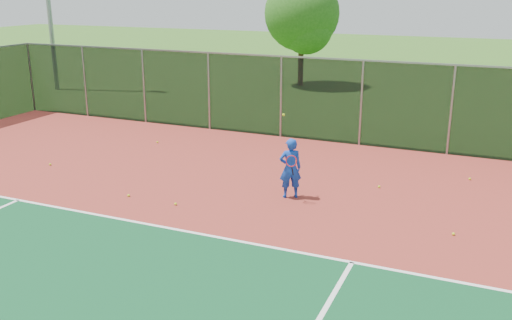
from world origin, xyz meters
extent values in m
plane|color=#2D5B1A|center=(0.00, 0.00, 0.00)|extent=(120.00, 120.00, 0.00)
cube|color=maroon|center=(0.00, 2.00, 0.01)|extent=(30.00, 20.00, 0.02)
cube|color=white|center=(2.00, 3.00, 0.03)|extent=(22.00, 0.10, 0.00)
cube|color=black|center=(0.00, 12.00, 1.52)|extent=(30.00, 0.04, 3.00)
cube|color=gray|center=(0.00, 12.00, 3.02)|extent=(30.00, 0.06, 0.06)
imported|color=#123DAE|center=(-0.47, 6.07, 0.84)|extent=(0.71, 0.64, 1.63)
cylinder|color=black|center=(-0.32, 5.82, 0.85)|extent=(0.03, 0.15, 0.27)
torus|color=#A51414|center=(-0.32, 5.72, 1.15)|extent=(0.30, 0.13, 0.29)
sphere|color=#C7E41A|center=(-0.72, 6.17, 2.24)|extent=(0.07, 0.07, 0.07)
sphere|color=#C7E41A|center=(-2.99, 4.35, 0.06)|extent=(0.07, 0.07, 0.07)
sphere|color=#C7E41A|center=(3.89, 9.48, 0.06)|extent=(0.07, 0.07, 0.07)
sphere|color=#C7E41A|center=(3.79, 5.22, 0.06)|extent=(0.07, 0.07, 0.07)
sphere|color=#C7E41A|center=(-8.40, 5.73, 0.06)|extent=(0.07, 0.07, 0.07)
sphere|color=#C7E41A|center=(-6.76, 9.37, 0.06)|extent=(0.07, 0.07, 0.07)
sphere|color=#C7E41A|center=(1.59, 7.75, 0.06)|extent=(0.07, 0.07, 0.07)
sphere|color=#C7E41A|center=(-4.47, 4.39, 0.06)|extent=(0.07, 0.07, 0.07)
cylinder|color=#352313|center=(-6.08, 23.25, 1.16)|extent=(0.30, 0.30, 2.33)
sphere|color=#225216|center=(-6.08, 23.25, 4.00)|extent=(4.13, 4.13, 4.13)
sphere|color=#225216|center=(-5.68, 22.95, 3.23)|extent=(2.84, 2.84, 2.84)
camera|label=1|loc=(4.35, -7.47, 5.46)|focal=40.00mm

